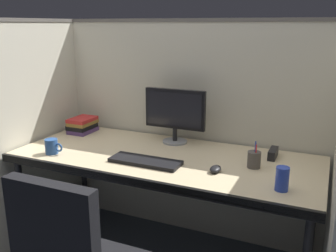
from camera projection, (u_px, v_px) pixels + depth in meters
cubicle_partition_rear at (190, 130)px, 2.72m from camera, size 2.21×0.06×1.57m
cubicle_partition_left at (30, 134)px, 2.63m from camera, size 0.06×1.41×1.57m
desk at (164, 164)px, 2.34m from camera, size 1.90×0.80×0.74m
monitor_center at (175, 112)px, 2.54m from camera, size 0.43×0.17×0.37m
keyboard_main at (145, 161)px, 2.22m from camera, size 0.43×0.15×0.02m
computer_mouse at (215, 169)px, 2.08m from camera, size 0.06×0.10×0.04m
red_stapler at (273, 153)px, 2.30m from camera, size 0.04×0.15×0.06m
book_stack at (82, 125)px, 2.84m from camera, size 0.16×0.22×0.11m
pen_cup at (254, 159)px, 2.14m from camera, size 0.08×0.08×0.16m
coffee_mug at (52, 146)px, 2.37m from camera, size 0.13×0.08×0.09m
soda_can at (282, 179)px, 1.84m from camera, size 0.07×0.07×0.12m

